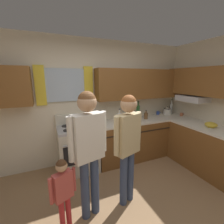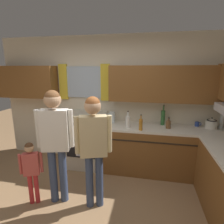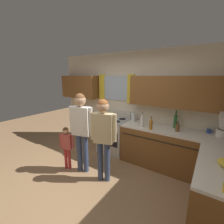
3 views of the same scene
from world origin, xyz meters
The scene contains 14 objects.
ground_plane centered at (0.00, 0.00, 0.00)m, with size 12.00×12.00×0.00m, color #93704C.
back_wall_unit centered at (0.05, 1.82, 1.45)m, with size 4.60×0.42×2.60m.
kitchen_counter_run centered at (1.48, 1.17, 0.45)m, with size 2.26×1.97×0.90m.
stove_oven centered at (-0.35, 1.54, 0.47)m, with size 0.74×0.67×1.10m.
bottle_oil_amber centered at (0.74, 1.31, 1.01)m, with size 0.06×0.06×0.29m.
bottle_squat_brown centered at (1.22, 1.51, 0.98)m, with size 0.08×0.08×0.21m.
bottle_milk_white centered at (0.50, 1.41, 1.02)m, with size 0.08×0.08×0.31m.
bottle_wine_green centered at (1.14, 1.72, 1.05)m, with size 0.08×0.08×0.39m.
mug_cobalt_blue centered at (1.77, 1.75, 0.94)m, with size 0.11×0.07×0.08m.
stovetop_kettle centered at (1.98, 1.66, 1.00)m, with size 0.27×0.20×0.21m.
water_pitcher centered at (0.15, 1.67, 1.01)m, with size 0.19×0.11×0.22m.
adult_holding_child centered at (-0.41, 0.42, 1.06)m, with size 0.51×0.25×1.68m.
adult_in_plaid centered at (0.15, 0.43, 1.01)m, with size 0.48×0.26×1.61m.
small_child centered at (-0.75, 0.30, 0.60)m, with size 0.30×0.17×0.96m.
Camera 3 is at (1.76, -1.71, 2.01)m, focal length 24.65 mm.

